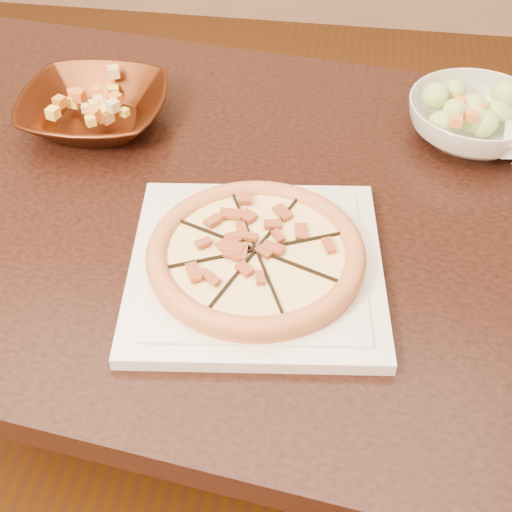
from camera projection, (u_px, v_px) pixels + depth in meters
The scene contains 8 objects.
floor at pixel (178, 404), 1.69m from camera, with size 4.00×4.00×0.02m, color #391C0D.
dining_table at pixel (199, 241), 1.13m from camera, with size 1.45×1.03×0.75m.
plate at pixel (256, 267), 0.93m from camera, with size 0.36×0.36×0.02m.
pizza at pixel (256, 254), 0.91m from camera, with size 0.28×0.28×0.03m.
bronze_bowl at pixel (95, 110), 1.17m from camera, with size 0.24×0.24×0.06m, color #47210F.
mixed_dish at pixel (90, 87), 1.13m from camera, with size 0.12×0.11×0.03m.
salad_bowl at pixel (474, 120), 1.13m from camera, with size 0.21×0.21×0.07m, color silver.
salad at pixel (480, 92), 1.10m from camera, with size 0.08×0.11×0.04m.
Camera 1 is at (0.33, -0.94, 1.41)m, focal length 50.00 mm.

